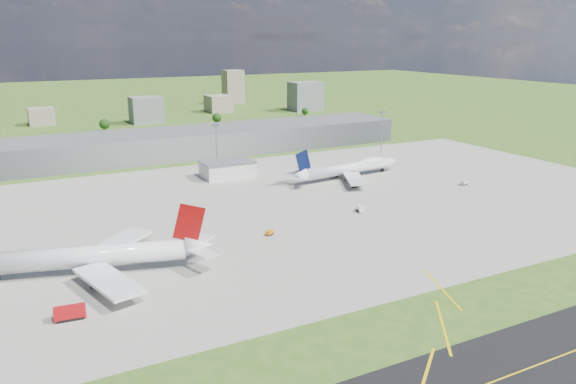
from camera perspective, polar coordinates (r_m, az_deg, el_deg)
name	(u,v)px	position (r m, az deg, el deg)	size (l,w,h in m)	color
ground	(181,161)	(337.96, -10.86, 3.14)	(1400.00, 1400.00, 0.00)	#35591C
apron	(279,206)	(242.02, -0.89, -1.48)	(360.00, 190.00, 0.08)	gray
terminal	(173,144)	(350.63, -11.64, 4.79)	(300.00, 42.00, 15.00)	slate
ops_building	(227,169)	(294.03, -6.17, 2.29)	(26.00, 16.00, 8.00)	silver
mast_center	(216,139)	(305.03, -7.28, 5.36)	(3.50, 2.00, 25.90)	gray
mast_east	(382,125)	(357.76, 9.56, 6.76)	(3.50, 2.00, 25.90)	gray
airliner_red_twin	(92,257)	(183.19, -19.31, -6.24)	(75.24, 57.47, 21.02)	white
airliner_blue_quad	(350,168)	(292.46, 6.30, 2.41)	(68.27, 53.29, 17.82)	white
fire_truck	(70,313)	(158.61, -21.28, -11.41)	(8.15, 3.78, 3.50)	#A50B0F
tug_yellow	(270,233)	(207.45, -1.88, -4.18)	(3.80, 3.42, 1.67)	orange
van_white_near	(360,209)	(236.17, 7.35, -1.75)	(3.33, 5.03, 2.39)	white
van_white_far	(464,183)	(290.13, 17.48, 0.89)	(4.69, 3.36, 2.24)	silver
bldg_cw	(41,116)	(511.98, -23.76, 7.05)	(20.00, 18.00, 14.00)	gray
bldg_c	(146,110)	(493.90, -14.20, 8.08)	(26.00, 20.00, 22.00)	slate
bldg_ce	(219,104)	(555.58, -7.07, 8.90)	(22.00, 24.00, 16.00)	gray
bldg_e	(305,96)	(561.48, 1.78, 9.69)	(30.00, 22.00, 28.00)	slate
bldg_tall_e	(233,87)	(624.70, -5.60, 10.58)	(20.00, 18.00, 36.00)	gray
tree_c	(105,124)	(457.56, -18.14, 6.58)	(8.10, 8.10, 9.90)	#382314
tree_e	(217,118)	(475.76, -7.24, 7.50)	(7.65, 7.65, 9.35)	#382314
tree_far_e	(305,111)	(522.50, 1.74, 8.21)	(6.30, 6.30, 7.70)	#382314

